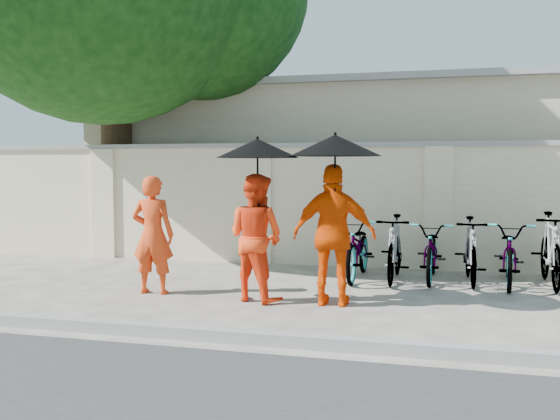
# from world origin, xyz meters

# --- Properties ---
(ground) EXTENTS (80.00, 80.00, 0.00)m
(ground) POSITION_xyz_m (0.00, 0.00, 0.00)
(ground) COLOR #B4AB9E
(kerb) EXTENTS (40.00, 0.16, 0.12)m
(kerb) POSITION_xyz_m (0.00, -1.70, 0.06)
(kerb) COLOR gray
(kerb) RESTS_ON ground
(compound_wall) EXTENTS (20.00, 0.30, 2.00)m
(compound_wall) POSITION_xyz_m (1.00, 3.20, 1.00)
(compound_wall) COLOR beige
(compound_wall) RESTS_ON ground
(building_behind) EXTENTS (14.00, 6.00, 3.20)m
(building_behind) POSITION_xyz_m (2.00, 7.00, 1.60)
(building_behind) COLOR beige
(building_behind) RESTS_ON ground
(monk_left) EXTENTS (0.59, 0.41, 1.57)m
(monk_left) POSITION_xyz_m (-1.62, 0.21, 0.78)
(monk_left) COLOR red
(monk_left) RESTS_ON ground
(monk_center) EXTENTS (0.94, 0.84, 1.59)m
(monk_center) POSITION_xyz_m (-0.18, 0.15, 0.79)
(monk_center) COLOR #FF3D11
(monk_center) RESTS_ON ground
(parasol_center) EXTENTS (1.02, 1.02, 1.12)m
(parasol_center) POSITION_xyz_m (-0.13, 0.07, 1.90)
(parasol_center) COLOR black
(parasol_center) RESTS_ON ground
(monk_right) EXTENTS (1.01, 0.43, 1.71)m
(monk_right) POSITION_xyz_m (0.82, 0.12, 0.86)
(monk_right) COLOR #EF4803
(monk_right) RESTS_ON ground
(parasol_right) EXTENTS (1.10, 1.10, 1.08)m
(parasol_right) POSITION_xyz_m (0.84, 0.04, 1.93)
(parasol_right) COLOR black
(parasol_right) RESTS_ON ground
(bike_0) EXTENTS (0.65, 1.76, 0.92)m
(bike_0) POSITION_xyz_m (0.87, 1.98, 0.46)
(bike_0) COLOR gray
(bike_0) RESTS_ON ground
(bike_1) EXTENTS (0.50, 1.63, 0.97)m
(bike_1) POSITION_xyz_m (1.40, 1.90, 0.49)
(bike_1) COLOR gray
(bike_1) RESTS_ON ground
(bike_2) EXTENTS (0.63, 1.69, 0.88)m
(bike_2) POSITION_xyz_m (1.94, 2.10, 0.44)
(bike_2) COLOR gray
(bike_2) RESTS_ON ground
(bike_3) EXTENTS (0.51, 1.61, 0.96)m
(bike_3) POSITION_xyz_m (2.47, 1.99, 0.48)
(bike_3) COLOR gray
(bike_3) RESTS_ON ground
(bike_4) EXTENTS (0.75, 1.79, 0.92)m
(bike_4) POSITION_xyz_m (3.01, 2.00, 0.46)
(bike_4) COLOR gray
(bike_4) RESTS_ON ground
(bike_5) EXTENTS (0.51, 1.74, 1.04)m
(bike_5) POSITION_xyz_m (3.54, 2.05, 0.52)
(bike_5) COLOR gray
(bike_5) RESTS_ON ground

